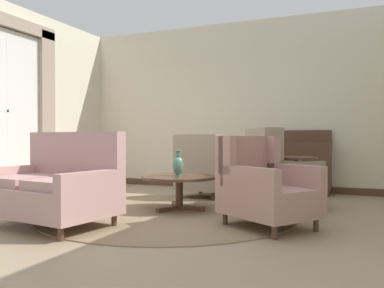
# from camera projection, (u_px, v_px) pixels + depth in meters

# --- Properties ---
(ground) EXTENTS (8.66, 8.66, 0.00)m
(ground) POSITION_uv_depth(u_px,v_px,m) (158.00, 218.00, 4.89)
(ground) COLOR #9E896B
(wall_back) EXTENTS (6.21, 0.08, 3.16)m
(wall_back) POSITION_uv_depth(u_px,v_px,m) (232.00, 106.00, 7.72)
(wall_back) COLOR beige
(wall_back) RESTS_ON ground
(wall_left) EXTENTS (0.08, 4.33, 3.16)m
(wall_left) POSITION_uv_depth(u_px,v_px,m) (25.00, 102.00, 6.88)
(wall_left) COLOR beige
(wall_left) RESTS_ON ground
(baseboard_back) EXTENTS (6.05, 0.03, 0.12)m
(baseboard_back) POSITION_uv_depth(u_px,v_px,m) (231.00, 186.00, 7.69)
(baseboard_back) COLOR #4C3323
(baseboard_back) RESTS_ON ground
(area_rug) EXTENTS (3.27, 3.27, 0.01)m
(area_rug) POSITION_uv_depth(u_px,v_px,m) (169.00, 213.00, 5.17)
(area_rug) COLOR #847051
(area_rug) RESTS_ON ground
(window_with_curtains) EXTENTS (0.12, 1.99, 2.88)m
(window_with_curtains) POSITION_uv_depth(u_px,v_px,m) (8.00, 101.00, 6.44)
(window_with_curtains) COLOR silver
(coffee_table) EXTENTS (1.00, 1.00, 0.46)m
(coffee_table) POSITION_uv_depth(u_px,v_px,m) (179.00, 181.00, 5.39)
(coffee_table) COLOR #4C3323
(coffee_table) RESTS_ON ground
(porcelain_vase) EXTENTS (0.15, 0.15, 0.35)m
(porcelain_vase) POSITION_uv_depth(u_px,v_px,m) (178.00, 165.00, 5.33)
(porcelain_vase) COLOR #4C7A66
(porcelain_vase) RESTS_ON coffee_table
(settee) EXTENTS (1.56, 1.10, 1.04)m
(settee) POSITION_uv_depth(u_px,v_px,m) (53.00, 188.00, 4.46)
(settee) COLOR tan
(settee) RESTS_ON ground
(armchair_beside_settee) EXTENTS (0.84, 0.94, 1.02)m
(armchair_beside_settee) POSITION_uv_depth(u_px,v_px,m) (204.00, 171.00, 6.57)
(armchair_beside_settee) COLOR gray
(armchair_beside_settee) RESTS_ON ground
(armchair_near_window) EXTENTS (1.12, 1.10, 1.10)m
(armchair_near_window) POSITION_uv_depth(u_px,v_px,m) (277.00, 175.00, 5.50)
(armchair_near_window) COLOR gray
(armchair_near_window) RESTS_ON ground
(armchair_near_sideboard) EXTENTS (1.18, 1.14, 0.99)m
(armchair_near_sideboard) POSITION_uv_depth(u_px,v_px,m) (264.00, 188.00, 4.38)
(armchair_near_sideboard) COLOR tan
(armchair_near_sideboard) RESTS_ON ground
(side_table) EXTENTS (0.57, 0.57, 0.71)m
(side_table) POSITION_uv_depth(u_px,v_px,m) (296.00, 177.00, 5.48)
(side_table) COLOR #4C3323
(side_table) RESTS_ON ground
(sideboard) EXTENTS (0.87, 0.41, 1.11)m
(sideboard) POSITION_uv_depth(u_px,v_px,m) (304.00, 165.00, 6.94)
(sideboard) COLOR #4C3323
(sideboard) RESTS_ON ground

